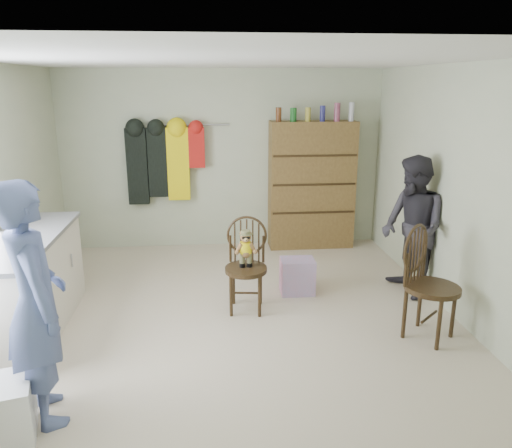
{
  "coord_description": "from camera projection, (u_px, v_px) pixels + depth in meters",
  "views": [
    {
      "loc": [
        -0.22,
        -4.56,
        2.31
      ],
      "look_at": [
        0.25,
        0.2,
        0.95
      ],
      "focal_mm": 35.0,
      "sensor_mm": 36.0,
      "label": 1
    }
  ],
  "objects": [
    {
      "name": "ground_plane",
      "position": [
        233.0,
        321.0,
        5.02
      ],
      "size": [
        5.0,
        5.0,
        0.0
      ],
      "primitive_type": "plane",
      "color": "beige",
      "rests_on": "ground"
    },
    {
      "name": "room_walls",
      "position": [
        229.0,
        157.0,
        5.1
      ],
      "size": [
        5.0,
        5.0,
        5.0
      ],
      "color": "beige",
      "rests_on": "ground"
    },
    {
      "name": "counter",
      "position": [
        27.0,
        285.0,
        4.71
      ],
      "size": [
        0.64,
        1.86,
        0.94
      ],
      "color": "silver",
      "rests_on": "ground"
    },
    {
      "name": "chair_front",
      "position": [
        246.0,
        258.0,
        5.15
      ],
      "size": [
        0.49,
        0.49,
        0.98
      ],
      "rotation": [
        0.0,
        0.0,
        -0.14
      ],
      "color": "#342312",
      "rests_on": "ground"
    },
    {
      "name": "chair_far",
      "position": [
        426.0,
        279.0,
        4.58
      ],
      "size": [
        0.67,
        0.67,
        1.07
      ],
      "rotation": [
        0.0,
        0.0,
        0.73
      ],
      "color": "#342312",
      "rests_on": "ground"
    },
    {
      "name": "striped_bag",
      "position": [
        297.0,
        276.0,
        5.65
      ],
      "size": [
        0.38,
        0.3,
        0.4
      ],
      "primitive_type": "cube",
      "rotation": [
        0.0,
        0.0,
        -0.02
      ],
      "color": "pink",
      "rests_on": "ground"
    },
    {
      "name": "person_left",
      "position": [
        36.0,
        304.0,
        3.38
      ],
      "size": [
        0.66,
        0.75,
        1.73
      ],
      "primitive_type": "imported",
      "rotation": [
        0.0,
        0.0,
        2.06
      ],
      "color": "#505E92",
      "rests_on": "ground"
    },
    {
      "name": "person_right",
      "position": [
        413.0,
        227.0,
        5.45
      ],
      "size": [
        0.69,
        0.84,
        1.57
      ],
      "primitive_type": "imported",
      "rotation": [
        0.0,
        0.0,
        -1.43
      ],
      "color": "#2D2B33",
      "rests_on": "ground"
    },
    {
      "name": "dresser",
      "position": [
        312.0,
        185.0,
        7.09
      ],
      "size": [
        1.2,
        0.39,
        2.05
      ],
      "color": "brown",
      "rests_on": "ground"
    },
    {
      "name": "coat_rack",
      "position": [
        163.0,
        162.0,
        6.88
      ],
      "size": [
        1.42,
        0.12,
        1.09
      ],
      "color": "#99999E",
      "rests_on": "ground"
    }
  ]
}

